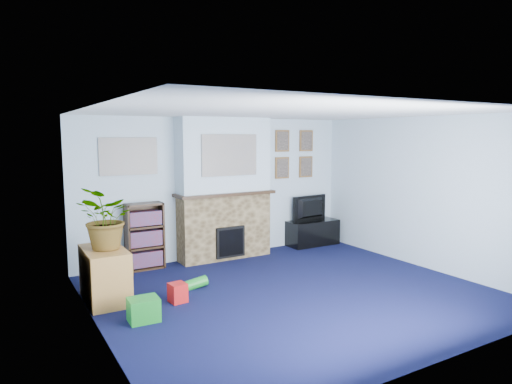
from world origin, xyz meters
TOP-DOWN VIEW (x-y plane):
  - floor at (0.00, 0.00)m, footprint 5.00×4.50m
  - ceiling at (0.00, 0.00)m, footprint 5.00×4.50m
  - wall_back at (0.00, 2.25)m, footprint 5.00×0.04m
  - wall_front at (0.00, -2.25)m, footprint 5.00×0.04m
  - wall_left at (-2.50, 0.00)m, footprint 0.04×4.50m
  - wall_right at (2.50, 0.00)m, footprint 0.04×4.50m
  - chimney_breast at (0.00, 2.05)m, footprint 1.72×0.50m
  - collage_main at (0.00, 1.84)m, footprint 1.00×0.03m
  - collage_left at (-1.55, 2.23)m, footprint 0.90×0.03m
  - portrait_tl at (1.30, 2.23)m, footprint 0.30×0.03m
  - portrait_tr at (1.85, 2.23)m, footprint 0.30×0.03m
  - portrait_bl at (1.30, 2.23)m, footprint 0.30×0.03m
  - portrait_br at (1.85, 2.23)m, footprint 0.30×0.03m
  - tv_stand at (1.89, 2.03)m, footprint 1.01×0.42m
  - television at (1.89, 2.05)m, footprint 0.83×0.20m
  - bookshelf at (-1.38, 2.11)m, footprint 0.58×0.28m
  - sideboard at (-2.24, 0.97)m, footprint 0.48×0.87m
  - potted_plant at (-2.19, 0.92)m, footprint 0.79×0.85m
  - mantel_clock at (-0.11, 2.00)m, footprint 0.11×0.07m
  - mantel_candle at (0.36, 2.00)m, footprint 0.05×0.05m
  - mantel_teddy at (-0.53, 2.00)m, footprint 0.14×0.14m
  - mantel_can at (0.68, 2.00)m, footprint 0.06×0.06m
  - green_crate at (-2.01, 0.08)m, footprint 0.35×0.28m
  - toy_ball at (-1.81, 0.47)m, footprint 0.17×0.17m
  - toy_block at (-1.46, 0.46)m, footprint 0.22×0.22m
  - toy_tube at (-1.05, 0.82)m, footprint 0.33×0.14m

SIDE VIEW (x-z plane):
  - floor at x=0.00m, z-range -0.01..0.01m
  - toy_tube at x=-1.05m, z-range -0.02..0.16m
  - toy_ball at x=-1.81m, z-range 0.01..0.17m
  - toy_block at x=-1.46m, z-range -0.01..0.23m
  - green_crate at x=-2.01m, z-range 0.01..0.27m
  - tv_stand at x=1.89m, z-range -0.01..0.46m
  - sideboard at x=-2.24m, z-range 0.01..0.69m
  - bookshelf at x=-1.38m, z-range -0.02..1.03m
  - television at x=1.89m, z-range 0.48..0.95m
  - potted_plant at x=-2.19m, z-range 0.68..1.47m
  - chimney_breast at x=0.00m, z-range -0.02..2.38m
  - wall_back at x=0.00m, z-range 0.00..2.40m
  - wall_front at x=0.00m, z-range 0.00..2.40m
  - wall_left at x=-2.50m, z-range 0.00..2.40m
  - wall_right at x=2.50m, z-range 0.00..2.40m
  - mantel_can at x=0.68m, z-range 1.15..1.27m
  - mantel_teddy at x=-0.53m, z-range 1.14..1.29m
  - mantel_clock at x=-0.11m, z-range 1.14..1.30m
  - mantel_candle at x=0.36m, z-range 1.15..1.31m
  - portrait_bl at x=1.30m, z-range 1.30..1.70m
  - portrait_br at x=1.85m, z-range 1.30..1.70m
  - collage_left at x=-1.55m, z-range 1.49..2.07m
  - collage_main at x=0.00m, z-range 1.44..2.12m
  - portrait_tl at x=1.30m, z-range 1.80..2.20m
  - portrait_tr at x=1.85m, z-range 1.80..2.20m
  - ceiling at x=0.00m, z-range 2.40..2.40m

